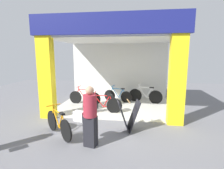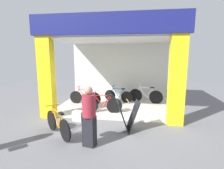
# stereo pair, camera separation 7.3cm
# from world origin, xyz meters

# --- Properties ---
(ground_plane) EXTENTS (18.11, 18.11, 0.00)m
(ground_plane) POSITION_xyz_m (0.00, 0.00, 0.00)
(ground_plane) COLOR slate
(ground_plane) RESTS_ON ground
(shop_facade) EXTENTS (5.26, 3.87, 3.65)m
(shop_facade) POSITION_xyz_m (0.00, 1.76, 1.95)
(shop_facade) COLOR beige
(shop_facade) RESTS_ON ground
(bicycle_inside_0) EXTENTS (1.55, 0.43, 0.86)m
(bicycle_inside_0) POSITION_xyz_m (-1.42, 1.84, 0.34)
(bicycle_inside_0) COLOR black
(bicycle_inside_0) RESTS_ON ground
(bicycle_inside_1) EXTENTS (1.42, 0.47, 0.80)m
(bicycle_inside_1) POSITION_xyz_m (0.07, 2.50, 0.32)
(bicycle_inside_1) COLOR black
(bicycle_inside_1) RESTS_ON ground
(bicycle_inside_2) EXTENTS (1.60, 0.54, 0.90)m
(bicycle_inside_2) POSITION_xyz_m (1.40, 2.55, 0.36)
(bicycle_inside_2) COLOR black
(bicycle_inside_2) RESTS_ON ground
(bicycle_inside_3) EXTENTS (1.58, 0.43, 0.87)m
(bicycle_inside_3) POSITION_xyz_m (-0.36, 0.72, 0.35)
(bicycle_inside_3) COLOR black
(bicycle_inside_3) RESTS_ON ground
(bicycle_parked_0) EXTENTS (1.21, 1.07, 0.87)m
(bicycle_parked_0) POSITION_xyz_m (-1.24, -1.39, 0.35)
(bicycle_parked_0) COLOR black
(bicycle_parked_0) RESTS_ON ground
(sandwich_board_sign) EXTENTS (0.76, 0.61, 0.97)m
(sandwich_board_sign) POSITION_xyz_m (0.74, -0.79, 0.48)
(sandwich_board_sign) COLOR black
(sandwich_board_sign) RESTS_ON ground
(pedestrian_0) EXTENTS (0.67, 0.41, 1.57)m
(pedestrian_0) POSITION_xyz_m (-0.19, -1.81, 0.80)
(pedestrian_0) COLOR black
(pedestrian_0) RESTS_ON ground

